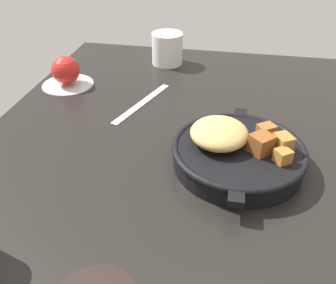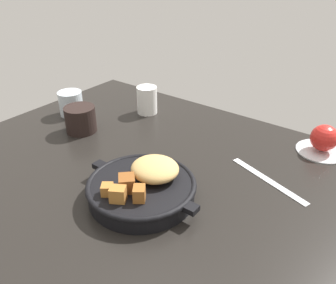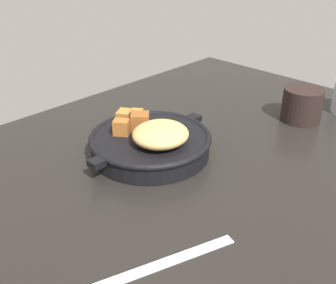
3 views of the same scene
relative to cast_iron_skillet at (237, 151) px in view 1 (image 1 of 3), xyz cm
name	(u,v)px [view 1 (image 1 of 3)]	position (x,y,z in cm)	size (l,w,h in cm)	color
ground_plane	(186,169)	(-1.35, 8.44, -4.04)	(113.38, 82.41, 2.40)	black
cast_iron_skillet	(237,151)	(0.00, 0.00, 0.00)	(27.28, 22.98, 7.60)	black
saucer_plate	(68,84)	(24.69, 41.96, -2.54)	(12.56, 12.56, 0.60)	#B7BABF
red_apple	(66,70)	(24.69, 41.96, 1.17)	(6.83, 6.83, 6.83)	red
butter_knife	(142,103)	(18.83, 21.53, -2.66)	(21.37, 1.60, 0.36)	silver
ceramic_mug_white	(167,49)	(43.24, 20.44, 1.38)	(8.36, 8.36, 8.44)	silver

